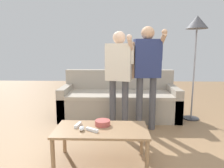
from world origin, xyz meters
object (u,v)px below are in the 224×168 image
(coffee_table, at_px, (101,133))
(player_center, at_px, (119,70))
(couch, at_px, (119,101))
(player_right, at_px, (147,66))
(game_remote_wand_near, at_px, (78,125))
(floor_lamp, at_px, (197,29))
(snack_bowl, at_px, (103,123))
(game_remote_nunchuk, at_px, (82,128))
(game_remote_wand_far, at_px, (92,130))

(coffee_table, xyz_separation_m, player_center, (0.19, 0.94, 0.61))
(couch, distance_m, player_right, 1.06)
(coffee_table, distance_m, game_remote_wand_near, 0.29)
(coffee_table, height_order, player_center, player_center)
(floor_lamp, height_order, game_remote_wand_near, floor_lamp)
(coffee_table, xyz_separation_m, game_remote_wand_near, (-0.27, 0.06, 0.06))
(snack_bowl, height_order, game_remote_nunchuk, snack_bowl)
(player_right, bearing_deg, couch, 122.10)
(floor_lamp, height_order, game_remote_wand_far, floor_lamp)
(couch, height_order, player_right, player_right)
(couch, xyz_separation_m, game_remote_wand_near, (-0.48, -1.60, 0.12))
(game_remote_nunchuk, distance_m, player_center, 1.21)
(player_center, bearing_deg, floor_lamp, 23.68)
(snack_bowl, relative_size, game_remote_wand_far, 1.18)
(couch, xyz_separation_m, player_right, (0.42, -0.67, 0.71))
(floor_lamp, bearing_deg, game_remote_wand_far, -135.41)
(player_right, bearing_deg, game_remote_wand_far, -123.67)
(coffee_table, bearing_deg, game_remote_wand_near, 167.22)
(coffee_table, bearing_deg, game_remote_wand_far, -141.37)
(player_center, bearing_deg, player_right, 7.85)
(couch, xyz_separation_m, game_remote_nunchuk, (-0.41, -1.73, 0.13))
(floor_lamp, relative_size, game_remote_wand_near, 12.04)
(snack_bowl, distance_m, floor_lamp, 2.40)
(game_remote_wand_far, bearing_deg, snack_bowl, 59.58)
(snack_bowl, xyz_separation_m, game_remote_nunchuk, (-0.21, -0.16, -0.01))
(game_remote_nunchuk, distance_m, floor_lamp, 2.64)
(snack_bowl, distance_m, game_remote_wand_far, 0.20)
(couch, bearing_deg, coffee_table, -97.02)
(player_center, height_order, game_remote_wand_near, player_center)
(snack_bowl, distance_m, game_remote_nunchuk, 0.27)
(player_center, bearing_deg, snack_bowl, -102.54)
(snack_bowl, height_order, game_remote_wand_near, snack_bowl)
(couch, xyz_separation_m, snack_bowl, (-0.20, -1.57, 0.13))
(game_remote_nunchuk, relative_size, game_remote_wand_near, 0.58)
(floor_lamp, xyz_separation_m, game_remote_wand_near, (-1.80, -1.47, -1.20))
(player_center, bearing_deg, coffee_table, -101.70)
(player_center, xyz_separation_m, game_remote_wand_near, (-0.47, -0.88, -0.55))
(game_remote_wand_near, bearing_deg, game_remote_wand_far, -37.78)
(game_remote_nunchuk, bearing_deg, player_right, 52.11)
(floor_lamp, relative_size, game_remote_wand_far, 12.43)
(game_remote_nunchuk, xyz_separation_m, game_remote_wand_near, (-0.07, 0.13, -0.01))
(coffee_table, distance_m, floor_lamp, 2.50)
(player_right, height_order, game_remote_wand_near, player_right)
(game_remote_nunchuk, bearing_deg, snack_bowl, 37.13)
(floor_lamp, bearing_deg, game_remote_wand_near, -140.88)
(coffee_table, height_order, floor_lamp, floor_lamp)
(game_remote_nunchuk, height_order, floor_lamp, floor_lamp)
(game_remote_nunchuk, bearing_deg, game_remote_wand_near, 117.66)
(floor_lamp, bearing_deg, player_right, -149.89)
(game_remote_nunchuk, relative_size, player_center, 0.06)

